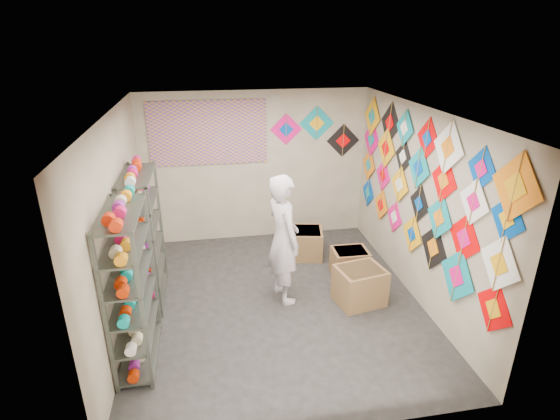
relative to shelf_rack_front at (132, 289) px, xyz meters
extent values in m
plane|color=#272522|center=(1.78, 0.85, -0.95)|extent=(4.50, 4.50, 0.00)
plane|color=#B9A98E|center=(1.78, 3.10, 0.40)|extent=(4.00, 0.00, 4.00)
plane|color=#B9A98E|center=(1.78, -1.40, 0.40)|extent=(4.00, 0.00, 4.00)
plane|color=#B9A98E|center=(-0.22, 0.85, 0.40)|extent=(0.00, 4.50, 4.50)
plane|color=#B9A98E|center=(3.78, 0.85, 0.40)|extent=(0.00, 4.50, 4.50)
plane|color=slate|center=(1.78, 0.85, 1.75)|extent=(4.50, 4.50, 0.00)
cube|color=#4C5147|center=(0.00, 0.00, 0.00)|extent=(0.40, 1.10, 1.90)
cube|color=#4C5147|center=(0.00, 1.30, 0.00)|extent=(0.40, 1.10, 1.90)
cylinder|color=#F21567|center=(0.00, -0.48, 0.09)|extent=(0.12, 0.10, 0.12)
cylinder|color=#FF2E0B|center=(0.00, -0.29, 0.09)|extent=(0.12, 0.10, 0.12)
cylinder|color=orange|center=(0.00, -0.10, 0.09)|extent=(0.12, 0.10, 0.12)
cylinder|color=white|center=(0.00, 0.10, 0.09)|extent=(0.12, 0.10, 0.12)
cylinder|color=red|center=(0.00, 0.29, 0.09)|extent=(0.12, 0.10, 0.12)
cylinder|color=purple|center=(0.00, 0.48, 0.09)|extent=(0.12, 0.10, 0.12)
cylinder|color=beige|center=(0.00, 0.82, 0.09)|extent=(0.12, 0.10, 0.12)
cylinder|color=#09A39A|center=(0.00, 1.01, 0.09)|extent=(0.12, 0.10, 0.12)
cylinder|color=#F21567|center=(0.00, 1.20, 0.09)|extent=(0.12, 0.10, 0.12)
cylinder|color=#FF2E0B|center=(0.00, 1.40, 0.09)|extent=(0.12, 0.10, 0.12)
cylinder|color=orange|center=(0.00, 1.59, 0.09)|extent=(0.12, 0.10, 0.12)
cylinder|color=white|center=(0.00, 1.78, 0.09)|extent=(0.12, 0.10, 0.12)
cube|color=#F10003|center=(3.77, -1.01, -0.03)|extent=(0.04, 0.59, 0.59)
cube|color=#0E8D98|center=(3.75, -0.33, -0.04)|extent=(0.04, 0.71, 0.71)
cube|color=black|center=(3.77, 0.29, 0.04)|extent=(0.04, 0.66, 0.66)
cube|color=#FFAD0F|center=(3.75, 0.86, -0.04)|extent=(0.02, 0.58, 0.58)
cube|color=#F40B75|center=(3.77, 1.51, -0.05)|extent=(0.02, 0.52, 0.52)
cube|color=orange|center=(3.75, 2.01, -0.04)|extent=(0.03, 0.54, 0.54)
cube|color=#0046AD|center=(3.77, 2.66, -0.05)|extent=(0.03, 0.54, 0.54)
cube|color=white|center=(3.75, -0.97, 0.48)|extent=(0.02, 0.64, 0.64)
cube|color=#F10003|center=(3.77, -0.31, 0.45)|extent=(0.02, 0.63, 0.63)
cube|color=#0E8D98|center=(3.75, 0.23, 0.48)|extent=(0.04, 0.59, 0.59)
cube|color=black|center=(3.77, 0.80, 0.45)|extent=(0.01, 0.55, 0.55)
cube|color=#FFAD0F|center=(3.75, 1.42, 0.52)|extent=(0.02, 0.57, 0.57)
cube|color=#F40B75|center=(3.77, 2.08, 0.46)|extent=(0.02, 0.56, 0.56)
cube|color=orange|center=(3.75, 2.70, 0.46)|extent=(0.03, 0.57, 0.57)
cube|color=#0046AD|center=(3.77, -0.92, 0.96)|extent=(0.02, 0.52, 0.52)
cube|color=white|center=(3.75, -0.39, 0.93)|extent=(0.01, 0.55, 0.55)
cube|color=#F10003|center=(3.77, 0.28, 0.96)|extent=(0.03, 0.59, 0.59)
cube|color=#0E8D98|center=(3.75, 0.91, 0.94)|extent=(0.02, 0.60, 0.60)
cube|color=black|center=(3.77, 1.43, 0.95)|extent=(0.03, 0.53, 0.53)
cube|color=#FFAD0F|center=(3.75, 2.03, 0.93)|extent=(0.01, 0.66, 0.66)
cube|color=#F40B75|center=(3.77, 2.71, 0.92)|extent=(0.03, 0.67, 0.67)
cube|color=orange|center=(3.75, -0.97, 1.30)|extent=(0.03, 0.71, 0.71)
cube|color=#0046AD|center=(3.77, -0.40, 1.31)|extent=(0.03, 0.51, 0.51)
cube|color=white|center=(3.75, 0.26, 1.38)|extent=(0.04, 0.67, 0.67)
cube|color=#F10003|center=(3.77, 0.80, 1.36)|extent=(0.02, 0.57, 0.57)
cube|color=#0E8D98|center=(3.75, 1.45, 1.37)|extent=(0.02, 0.55, 0.55)
cube|color=black|center=(3.77, 2.00, 1.33)|extent=(0.04, 0.69, 0.69)
cube|color=#FFAD0F|center=(3.75, 2.71, 1.31)|extent=(0.03, 0.68, 0.68)
cube|color=#F40B75|center=(2.33, 3.09, 1.06)|extent=(0.57, 0.02, 0.57)
cube|color=#0E8D98|center=(2.88, 3.09, 1.15)|extent=(0.63, 0.02, 0.63)
cube|color=black|center=(3.38, 3.09, 0.82)|extent=(0.61, 0.02, 0.61)
cube|color=#604392|center=(0.98, 3.08, 1.05)|extent=(2.00, 0.01, 1.10)
imported|color=beige|center=(1.89, 0.96, -0.01)|extent=(0.92, 0.80, 1.88)
cube|color=brown|center=(2.94, 0.66, -0.68)|extent=(0.73, 0.64, 0.53)
cube|color=brown|center=(3.04, 1.38, -0.73)|extent=(0.55, 0.46, 0.44)
cube|color=brown|center=(2.52, 2.14, -0.71)|extent=(0.60, 0.64, 0.49)
camera|label=1|loc=(0.91, -4.38, 2.65)|focal=28.00mm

